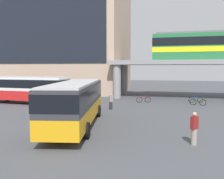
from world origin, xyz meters
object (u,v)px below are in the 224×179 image
bus_main (76,99)px  bicycle_blue (196,100)px  station_building (64,41)px  pedestrian_at_kerb (194,129)px  bicycle_green (198,102)px  pedestrian_waiting_near_stop (111,102)px  bicycle_red (144,99)px  bus_secondary (24,87)px

bus_main → bicycle_blue: bearing=57.8°
station_building → pedestrian_at_kerb: (20.72, -27.40, -8.34)m
station_building → bicycle_green: 26.90m
bicycle_blue → station_building: bearing=156.1°
pedestrian_waiting_near_stop → pedestrian_at_kerb: 12.41m
pedestrian_waiting_near_stop → bicycle_red: bearing=66.4°
station_building → pedestrian_waiting_near_stop: size_ratio=13.67×
station_building → bus_main: station_building is taller
bicycle_green → pedestrian_waiting_near_stop: size_ratio=1.08×
bus_secondary → bicycle_green: bus_secondary is taller
pedestrian_waiting_near_stop → bus_secondary: bearing=171.8°
bicycle_red → bicycle_green: (6.30, -0.73, 0.00)m
station_building → bus_main: bearing=-62.9°
station_building → bus_secondary: (2.17, -15.77, -7.22)m
bus_secondary → bicycle_red: bus_secondary is taller
bus_main → bicycle_green: 16.08m
bicycle_red → pedestrian_at_kerb: pedestrian_at_kerb is taller
bus_secondary → bicycle_green: 20.54m
bicycle_red → bicycle_green: same height
bus_main → station_building: bearing=117.1°
bus_main → pedestrian_waiting_near_stop: 7.71m
station_building → pedestrian_at_kerb: size_ratio=12.14×
bus_main → bus_secondary: bearing=139.1°
bus_main → bicycle_red: (3.23, 13.58, -1.63)m
bicycle_blue → pedestrian_waiting_near_stop: (-8.89, -7.52, 0.40)m
bicycle_red → bicycle_green: size_ratio=0.96×
bicycle_blue → pedestrian_waiting_near_stop: size_ratio=1.08×
bus_main → pedestrian_at_kerb: (7.94, -2.43, -1.12)m
bus_secondary → bus_main: bearing=-40.9°
bus_main → pedestrian_at_kerb: bus_main is taller
bicycle_blue → bicycle_green: size_ratio=0.99×
bus_main → bicycle_red: bus_main is taller
bus_main → bicycle_blue: (9.51, 15.10, -1.63)m
station_building → bus_main: size_ratio=1.97×
bicycle_red → bicycle_blue: 6.46m
station_building → pedestrian_waiting_near_stop: station_building is taller
bicycle_blue → pedestrian_at_kerb: pedestrian_at_kerb is taller
station_building → pedestrian_at_kerb: bearing=-52.9°
bus_secondary → bicycle_green: size_ratio=6.34×
bus_secondary → pedestrian_at_kerb: bus_secondary is taller
bus_main → bicycle_green: (9.54, 12.84, -1.63)m
bicycle_green → pedestrian_at_kerb: (-1.60, -15.27, 0.51)m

